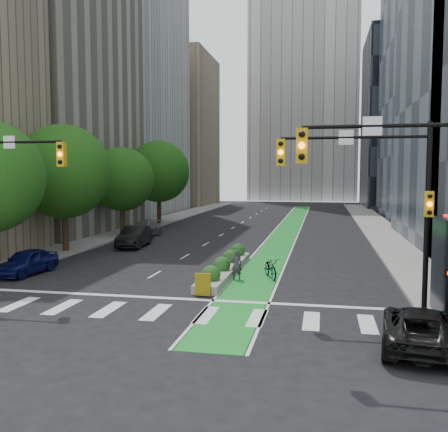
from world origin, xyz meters
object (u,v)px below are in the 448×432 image
at_px(median_planter, 226,267).
at_px(parked_car_left_near, 27,262).
at_px(cyclist, 236,264).
at_px(parked_car_left_mid, 135,237).
at_px(parked_car_right, 419,328).
at_px(parked_car_left_far, 143,229).
at_px(bicycle, 271,268).

height_order(median_planter, parked_car_left_near, parked_car_left_near).
height_order(cyclist, parked_car_left_mid, cyclist).
distance_m(parked_car_left_mid, parked_car_right, 25.12).
bearing_deg(parked_car_right, parked_car_left_far, -45.95).
relative_size(median_planter, cyclist, 6.60).
bearing_deg(cyclist, parked_car_left_mid, -63.60).
height_order(bicycle, parked_car_left_near, parked_car_left_near).
height_order(bicycle, parked_car_left_mid, parked_car_left_mid).
xyz_separation_m(cyclist, parked_car_left_near, (-11.34, -0.94, -0.09)).
xyz_separation_m(median_planter, parked_car_left_mid, (-8.55, 8.48, 0.40)).
bearing_deg(cyclist, parked_car_left_far, -72.34).
height_order(cyclist, parked_car_right, cyclist).
distance_m(parked_car_left_near, parked_car_right, 20.28).
bearing_deg(bicycle, cyclist, -179.03).
xyz_separation_m(parked_car_left_near, parked_car_left_far, (0.55, 16.39, -0.01)).
relative_size(median_planter, parked_car_left_mid, 2.20).
bearing_deg(parked_car_left_far, parked_car_left_mid, -70.68).
height_order(median_planter, cyclist, cyclist).
relative_size(median_planter, parked_car_right, 2.20).
distance_m(cyclist, parked_car_left_mid, 13.60).
bearing_deg(median_planter, parked_car_right, -51.69).
xyz_separation_m(parked_car_left_far, parked_car_right, (18.09, -24.39, -0.03)).
bearing_deg(median_planter, parked_car_left_far, 125.23).
height_order(median_planter, parked_car_left_mid, parked_car_left_mid).
xyz_separation_m(parked_car_left_mid, parked_car_left_far, (-1.40, 5.61, -0.09)).
bearing_deg(median_planter, bicycle, -15.09).
distance_m(cyclist, parked_car_left_near, 11.38).
relative_size(bicycle, parked_car_right, 0.45).
height_order(median_planter, parked_car_left_far, parked_car_left_far).
bearing_deg(parked_car_left_near, parked_car_left_far, 92.76).
relative_size(median_planter, parked_car_left_near, 2.54).
height_order(parked_car_left_mid, parked_car_right, parked_car_left_mid).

